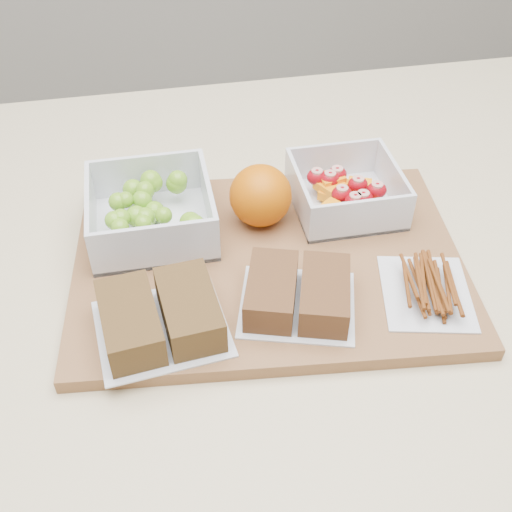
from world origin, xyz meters
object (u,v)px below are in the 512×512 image
(sandwich_bag_center, at_px, (298,293))
(pretzel_bag, at_px, (428,285))
(fruit_container, at_px, (345,193))
(sandwich_bag_left, at_px, (160,316))
(cutting_board, at_px, (268,262))
(grape_container, at_px, (152,211))
(orange, at_px, (261,196))

(sandwich_bag_center, xyz_separation_m, pretzel_bag, (0.13, -0.01, -0.01))
(fruit_container, height_order, sandwich_bag_left, fruit_container)
(cutting_board, bearing_deg, fruit_container, 39.34)
(grape_container, relative_size, sandwich_bag_left, 1.01)
(sandwich_bag_center, distance_m, pretzel_bag, 0.13)
(fruit_container, bearing_deg, sandwich_bag_center, -122.42)
(fruit_container, bearing_deg, cutting_board, -146.52)
(sandwich_bag_center, bearing_deg, fruit_container, 57.58)
(grape_container, height_order, orange, orange)
(fruit_container, relative_size, sandwich_bag_center, 0.87)
(orange, distance_m, sandwich_bag_center, 0.14)
(sandwich_bag_center, bearing_deg, orange, 94.00)
(cutting_board, bearing_deg, pretzel_bag, -24.17)
(fruit_container, bearing_deg, sandwich_bag_left, -146.34)
(orange, height_order, pretzel_bag, orange)
(cutting_board, xyz_separation_m, pretzel_bag, (0.15, -0.09, 0.02))
(sandwich_bag_center, bearing_deg, cutting_board, 100.61)
(grape_container, distance_m, pretzel_bag, 0.31)
(grape_container, height_order, fruit_container, grape_container)
(orange, distance_m, sandwich_bag_left, 0.19)
(fruit_container, relative_size, sandwich_bag_left, 0.89)
(sandwich_bag_left, distance_m, sandwich_bag_center, 0.14)
(sandwich_bag_left, height_order, pretzel_bag, sandwich_bag_left)
(orange, height_order, sandwich_bag_center, orange)
(cutting_board, relative_size, sandwich_bag_center, 3.03)
(fruit_container, relative_size, pretzel_bag, 0.96)
(orange, relative_size, sandwich_bag_center, 0.51)
(cutting_board, xyz_separation_m, fruit_container, (0.11, 0.07, 0.03))
(fruit_container, bearing_deg, pretzel_bag, -75.64)
(grape_container, distance_m, fruit_container, 0.23)
(cutting_board, relative_size, pretzel_bag, 3.37)
(cutting_board, distance_m, fruit_container, 0.13)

